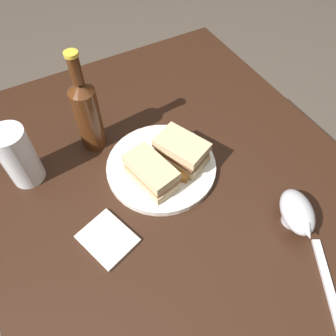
{
  "coord_description": "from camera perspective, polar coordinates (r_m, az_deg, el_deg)",
  "views": [
    {
      "loc": [
        0.37,
        -0.22,
        1.34
      ],
      "look_at": [
        -0.03,
        -0.0,
        0.73
      ],
      "focal_mm": 34.58,
      "sensor_mm": 36.0,
      "label": 1
    }
  ],
  "objects": [
    {
      "name": "ground_plane",
      "position": [
        1.41,
        0.71,
        -18.73
      ],
      "size": [
        6.0,
        6.0,
        0.0
      ],
      "primitive_type": "plane",
      "color": "#4C4238"
    },
    {
      "name": "dining_table",
      "position": [
        1.08,
        0.9,
        -13.03
      ],
      "size": [
        1.08,
        0.87,
        0.7
      ],
      "primitive_type": "cube",
      "color": "black",
      "rests_on": "ground"
    },
    {
      "name": "plate",
      "position": [
        0.79,
        -1.2,
        0.27
      ],
      "size": [
        0.27,
        0.27,
        0.02
      ],
      "primitive_type": "cylinder",
      "color": "silver",
      "rests_on": "dining_table"
    },
    {
      "name": "sandwich_half_left",
      "position": [
        0.73,
        -2.99,
        -0.81
      ],
      "size": [
        0.14,
        0.09,
        0.06
      ],
      "color": "#CCB284",
      "rests_on": "plate"
    },
    {
      "name": "sandwich_half_right",
      "position": [
        0.77,
        2.38,
        3.04
      ],
      "size": [
        0.14,
        0.12,
        0.06
      ],
      "color": "#CCB284",
      "rests_on": "plate"
    },
    {
      "name": "potato_wedge_front",
      "position": [
        0.76,
        3.89,
        -0.28
      ],
      "size": [
        0.03,
        0.05,
        0.02
      ],
      "primitive_type": "cube",
      "rotation": [
        0.0,
        0.0,
        1.31
      ],
      "color": "#B77F33",
      "rests_on": "plate"
    },
    {
      "name": "potato_wedge_middle",
      "position": [
        0.76,
        3.09,
        -0.82
      ],
      "size": [
        0.05,
        0.05,
        0.02
      ],
      "primitive_type": "cube",
      "rotation": [
        0.0,
        0.0,
        2.35
      ],
      "color": "#AD702D",
      "rests_on": "plate"
    },
    {
      "name": "potato_wedge_back",
      "position": [
        0.77,
        3.65,
        0.56
      ],
      "size": [
        0.05,
        0.03,
        0.02
      ],
      "primitive_type": "cube",
      "rotation": [
        0.0,
        0.0,
        5.85
      ],
      "color": "#AD702D",
      "rests_on": "plate"
    },
    {
      "name": "potato_wedge_left_edge",
      "position": [
        0.75,
        -0.07,
        -1.36
      ],
      "size": [
        0.03,
        0.05,
        0.02
      ],
      "primitive_type": "cube",
      "rotation": [
        0.0,
        0.0,
        4.87
      ],
      "color": "#B77F33",
      "rests_on": "plate"
    },
    {
      "name": "pint_glass",
      "position": [
        0.8,
        -24.63,
        1.39
      ],
      "size": [
        0.08,
        0.08,
        0.15
      ],
      "color": "white",
      "rests_on": "dining_table"
    },
    {
      "name": "gravy_boat",
      "position": [
        0.73,
        21.82,
        -7.3
      ],
      "size": [
        0.13,
        0.1,
        0.07
      ],
      "color": "#B7B7BC",
      "rests_on": "dining_table"
    },
    {
      "name": "cider_bottle",
      "position": [
        0.79,
        -14.08,
        9.42
      ],
      "size": [
        0.06,
        0.06,
        0.27
      ],
      "color": "#47230F",
      "rests_on": "dining_table"
    },
    {
      "name": "napkin",
      "position": [
        0.71,
        -10.61,
        -12.12
      ],
      "size": [
        0.13,
        0.12,
        0.01
      ],
      "primitive_type": "cube",
      "rotation": [
        0.0,
        0.0,
        0.33
      ],
      "color": "silver",
      "rests_on": "dining_table"
    },
    {
      "name": "fork",
      "position": [
        0.73,
        26.32,
        -17.79
      ],
      "size": [
        0.16,
        0.1,
        0.01
      ],
      "primitive_type": "cube",
      "rotation": [
        0.0,
        0.0,
        2.63
      ],
      "color": "silver",
      "rests_on": "dining_table"
    }
  ]
}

